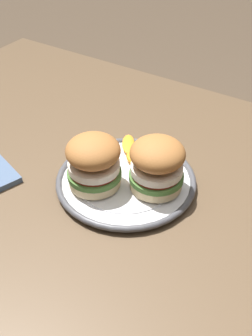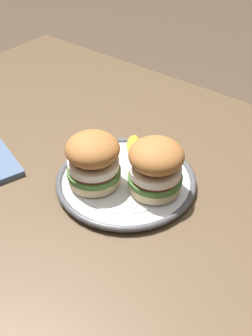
{
  "view_description": "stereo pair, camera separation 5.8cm",
  "coord_description": "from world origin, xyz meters",
  "px_view_note": "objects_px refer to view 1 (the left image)",
  "views": [
    {
      "loc": [
        -0.35,
        0.47,
        1.28
      ],
      "look_at": [
        -0.03,
        -0.04,
        0.79
      ],
      "focal_mm": 44.14,
      "sensor_mm": 36.0,
      "label": 1
    },
    {
      "loc": [
        -0.4,
        0.43,
        1.28
      ],
      "look_at": [
        -0.03,
        -0.04,
        0.79
      ],
      "focal_mm": 44.14,
      "sensor_mm": 36.0,
      "label": 2
    }
  ],
  "objects_px": {
    "dining_table": "(104,225)",
    "sandwich_half_left": "(157,164)",
    "dinner_plate": "(126,180)",
    "sandwich_half_right": "(94,161)"
  },
  "relations": [
    {
      "from": "sandwich_half_left",
      "to": "sandwich_half_right",
      "type": "height_order",
      "value": "same"
    },
    {
      "from": "sandwich_half_left",
      "to": "dining_table",
      "type": "bearing_deg",
      "value": 27.96
    },
    {
      "from": "dinner_plate",
      "to": "sandwich_half_left",
      "type": "relative_size",
      "value": 2.0
    },
    {
      "from": "dinner_plate",
      "to": "sandwich_half_right",
      "type": "height_order",
      "value": "sandwich_half_right"
    },
    {
      "from": "dining_table",
      "to": "dinner_plate",
      "type": "relative_size",
      "value": 4.91
    },
    {
      "from": "sandwich_half_left",
      "to": "dinner_plate",
      "type": "bearing_deg",
      "value": 8.94
    },
    {
      "from": "dining_table",
      "to": "sandwich_half_left",
      "type": "distance_m",
      "value": 0.19
    },
    {
      "from": "sandwich_half_left",
      "to": "sandwich_half_right",
      "type": "relative_size",
      "value": 1.11
    },
    {
      "from": "dining_table",
      "to": "sandwich_half_left",
      "type": "height_order",
      "value": "sandwich_half_left"
    },
    {
      "from": "dinner_plate",
      "to": "sandwich_half_left",
      "type": "height_order",
      "value": "sandwich_half_left"
    }
  ]
}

